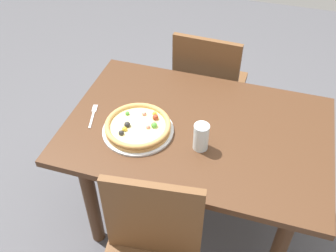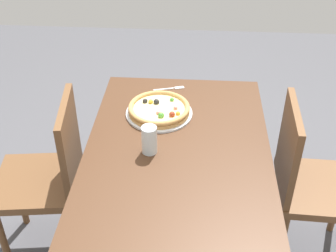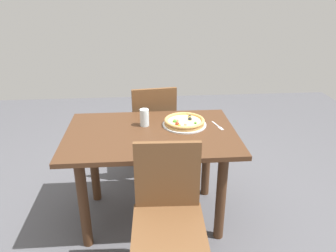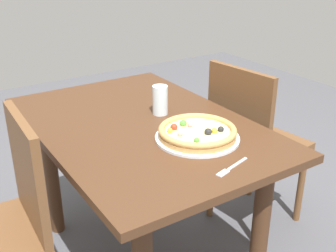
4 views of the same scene
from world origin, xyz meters
name	(u,v)px [view 2 (image 2 of 4)]	position (x,y,z in m)	size (l,w,h in m)	color
dining_table	(177,169)	(0.00, 0.00, 0.61)	(1.21, 0.81, 0.73)	#472B19
chair_near	(50,175)	(-0.03, -0.62, 0.50)	(0.45, 0.45, 0.90)	brown
chair_far	(308,181)	(-0.07, 0.62, 0.50)	(0.42, 0.42, 0.90)	brown
plate	(159,113)	(-0.25, -0.10, 0.74)	(0.32, 0.32, 0.01)	silver
pizza	(159,109)	(-0.25, -0.10, 0.76)	(0.30, 0.30, 0.05)	tan
fork	(171,88)	(-0.50, -0.06, 0.73)	(0.06, 0.16, 0.00)	silver
drinking_glass	(149,140)	(0.04, -0.12, 0.80)	(0.07, 0.07, 0.13)	silver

